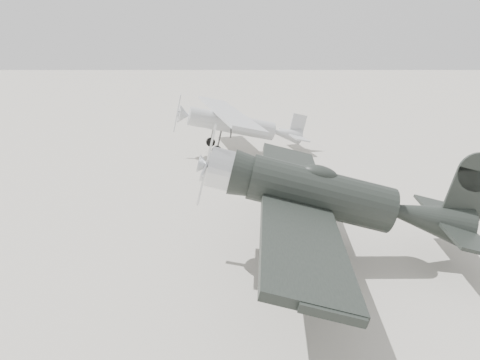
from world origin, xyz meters
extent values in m
plane|color=gray|center=(0.00, 0.00, 0.00)|extent=(160.00, 160.00, 0.00)
cylinder|color=black|center=(2.14, 0.01, 2.24)|extent=(4.67, 1.72, 1.46)
cone|color=black|center=(5.58, -0.18, 2.29)|extent=(2.79, 1.51, 1.36)
cylinder|color=silver|center=(-1.04, 0.19, 2.24)|extent=(1.01, 1.35, 1.30)
cone|color=silver|center=(-1.67, 0.23, 2.24)|extent=(0.40, 0.60, 0.58)
cube|color=silver|center=(-1.60, 0.23, 2.24)|extent=(0.07, 0.19, 2.72)
ellipsoid|color=black|center=(1.93, 0.03, 2.88)|extent=(1.19, 0.77, 0.48)
cube|color=black|center=(1.41, 0.05, 1.87)|extent=(2.90, 12.64, 0.23)
cube|color=black|center=(6.41, -0.23, 2.34)|extent=(1.40, 4.45, 0.10)
cube|color=black|center=(6.57, -0.24, 3.23)|extent=(1.26, 0.18, 1.88)
cylinder|color=black|center=(0.91, -1.33, 0.44)|extent=(0.72, 0.21, 0.71)
cylinder|color=black|center=(1.07, 1.49, 0.44)|extent=(0.72, 0.21, 0.71)
cylinder|color=#333333|center=(0.91, -1.33, 1.14)|extent=(0.12, 0.12, 1.46)
cylinder|color=#333333|center=(1.07, 1.49, 1.14)|extent=(0.12, 0.12, 1.46)
cylinder|color=black|center=(6.67, -0.24, 1.84)|extent=(0.23, 0.10, 0.23)
cylinder|color=#A3A6A8|center=(-0.91, 14.15, 1.84)|extent=(5.45, 2.30, 1.13)
cone|color=#A3A6A8|center=(2.58, 14.96, 1.84)|extent=(2.03, 1.41, 1.02)
cone|color=#A3A6A8|center=(-3.81, 13.48, 1.84)|extent=(0.84, 1.18, 1.07)
cube|color=#A3A6A8|center=(-4.21, 13.39, 1.84)|extent=(0.08, 0.15, 2.25)
cube|color=#A3A6A8|center=(-1.31, 14.06, 2.48)|extent=(4.44, 11.42, 0.18)
cube|color=#A3A6A8|center=(3.08, 15.08, 1.89)|extent=(1.68, 3.60, 0.08)
cube|color=#A3A6A8|center=(3.18, 15.10, 2.56)|extent=(0.92, 0.29, 1.33)
cylinder|color=black|center=(-1.46, 12.87, 0.28)|extent=(0.59, 0.27, 0.57)
cylinder|color=black|center=(-1.96, 15.07, 0.28)|extent=(0.59, 0.27, 0.57)
cylinder|color=#333333|center=(-1.46, 12.87, 0.87)|extent=(0.11, 0.11, 1.23)
cylinder|color=#333333|center=(-1.96, 15.07, 0.87)|extent=(0.11, 0.11, 1.23)
cylinder|color=black|center=(3.28, 15.12, 1.53)|extent=(0.20, 0.11, 0.18)
camera|label=1|loc=(-0.44, -14.00, 7.20)|focal=35.00mm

